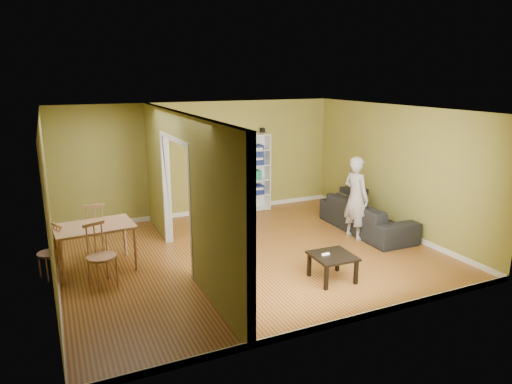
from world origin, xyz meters
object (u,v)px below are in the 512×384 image
coffee_table (333,259)px  chair_far (96,229)px  bookshelf (252,172)px  chair_left (50,252)px  sofa (367,211)px  person (356,191)px  dining_table (94,230)px  chair_near (101,255)px

coffee_table → chair_far: bearing=141.5°
bookshelf → coffee_table: 4.20m
chair_left → chair_far: (0.78, 0.64, 0.08)m
coffee_table → sofa: bearing=40.6°
person → dining_table: person is taller
chair_near → person: bearing=-19.1°
dining_table → chair_near: bearing=-87.7°
chair_left → chair_near: chair_near is taller
dining_table → chair_far: 0.65m
coffee_table → dining_table: dining_table is taller
sofa → person: person is taller
sofa → bookshelf: bookshelf is taller
coffee_table → chair_left: (-4.06, 1.96, 0.07)m
sofa → dining_table: 5.34m
chair_near → chair_far: size_ratio=0.97×
chair_left → person: bearing=60.9°
coffee_table → chair_near: size_ratio=0.65×
bookshelf → chair_left: (-4.52, -2.18, -0.49)m
coffee_table → chair_near: bearing=158.2°
bookshelf → coffee_table: size_ratio=2.88×
person → coffee_table: size_ratio=3.04×
dining_table → chair_far: chair_far is taller
coffee_table → dining_table: size_ratio=0.52×
dining_table → chair_near: size_ratio=1.26×
sofa → coffee_table: 2.59m
bookshelf → dining_table: bearing=-150.7°
person → chair_far: bearing=69.1°
person → chair_near: (-4.83, -0.12, -0.48)m
dining_table → chair_left: (-0.70, -0.03, -0.26)m
bookshelf → chair_near: (-3.80, -2.80, -0.43)m
person → dining_table: size_ratio=1.57×
sofa → person: 0.75m
person → dining_table: (-4.86, 0.53, -0.28)m
chair_near → chair_far: 1.27m
person → chair_near: size_ratio=1.99×
dining_table → chair_near: chair_near is taller
sofa → chair_near: bearing=95.0°
coffee_table → bookshelf: bearing=83.6°
sofa → chair_left: (-6.02, 0.28, -0.00)m
person → chair_left: (-5.55, 0.50, -0.54)m
dining_table → sofa: bearing=-3.3°
chair_far → sofa: bearing=176.1°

